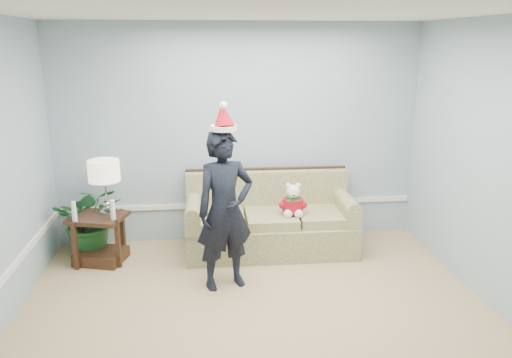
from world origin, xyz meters
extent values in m
cube|color=tan|center=(0.00, 0.00, -0.01)|extent=(4.50, 5.00, 0.02)
cube|color=white|center=(0.00, 0.00, 2.71)|extent=(4.50, 5.00, 0.02)
cube|color=#97B1C1|center=(0.00, 2.51, 1.35)|extent=(4.50, 0.02, 2.70)
cube|color=white|center=(0.00, 2.48, 0.45)|extent=(4.48, 0.03, 0.06)
cube|color=#4F5729|center=(0.34, 2.02, 0.19)|extent=(2.02, 0.90, 0.38)
cube|color=#4F5729|center=(-0.29, 1.97, 0.44)|extent=(0.61, 0.70, 0.11)
cube|color=#4F5729|center=(0.34, 1.97, 0.44)|extent=(0.61, 0.70, 0.11)
cube|color=#4F5729|center=(0.96, 1.97, 0.44)|extent=(0.61, 0.70, 0.11)
cube|color=#4F5729|center=(0.34, 2.34, 0.65)|extent=(2.01, 0.23, 0.53)
cube|color=black|center=(0.34, 2.41, 0.92)|extent=(2.01, 0.10, 0.05)
cube|color=#4F5729|center=(-0.58, 2.02, 0.50)|extent=(0.19, 0.86, 0.23)
cube|color=#4F5729|center=(1.25, 2.02, 0.50)|extent=(0.19, 0.86, 0.23)
cube|color=#3C2516|center=(-1.66, 1.93, 0.54)|extent=(0.69, 0.63, 0.05)
cube|color=#3C2516|center=(-1.66, 1.93, 0.07)|extent=(0.62, 0.56, 0.13)
cube|color=#3C2516|center=(-1.89, 1.75, 0.28)|extent=(0.06, 0.06, 0.56)
cube|color=#3C2516|center=(-1.42, 1.75, 0.28)|extent=(0.06, 0.06, 0.56)
cube|color=#3C2516|center=(-1.89, 2.12, 0.28)|extent=(0.06, 0.06, 0.56)
cube|color=#3C2516|center=(-1.42, 2.12, 0.28)|extent=(0.06, 0.06, 0.56)
cylinder|color=silver|center=(-1.56, 2.00, 0.58)|extent=(0.16, 0.16, 0.03)
sphere|color=silver|center=(-1.56, 2.00, 0.67)|extent=(0.10, 0.10, 0.10)
cylinder|color=silver|center=(-1.56, 2.00, 0.82)|extent=(0.03, 0.03, 0.35)
cylinder|color=beige|center=(-1.56, 2.00, 1.07)|extent=(0.35, 0.35, 0.24)
cylinder|color=silver|center=(-1.87, 1.78, 0.62)|extent=(0.06, 0.06, 0.12)
cylinder|color=white|center=(-1.87, 1.78, 0.73)|extent=(0.05, 0.05, 0.10)
cylinder|color=silver|center=(-1.46, 1.78, 0.62)|extent=(0.06, 0.06, 0.12)
cylinder|color=white|center=(-1.46, 1.78, 0.73)|extent=(0.05, 0.05, 0.10)
imported|color=#1C5726|center=(-1.79, 2.17, 0.43)|extent=(0.84, 0.75, 0.86)
imported|color=black|center=(-0.25, 1.19, 0.82)|extent=(0.69, 0.56, 1.65)
cylinder|color=white|center=(-0.25, 1.19, 1.66)|extent=(0.30, 0.30, 0.05)
cone|color=#AA121B|center=(-0.25, 1.21, 1.79)|extent=(0.26, 0.31, 0.29)
sphere|color=white|center=(-0.25, 1.12, 1.89)|extent=(0.08, 0.08, 0.08)
sphere|color=white|center=(0.58, 1.90, 0.61)|extent=(0.23, 0.23, 0.23)
cylinder|color=#AA121B|center=(0.58, 1.90, 0.61)|extent=(0.27, 0.27, 0.16)
cylinder|color=#126A1D|center=(0.58, 1.90, 0.70)|extent=(0.18, 0.18, 0.03)
sphere|color=white|center=(0.52, 1.80, 0.54)|extent=(0.10, 0.10, 0.10)
sphere|color=white|center=(0.64, 1.80, 0.54)|extent=(0.10, 0.10, 0.10)
sphere|color=white|center=(0.58, 1.89, 0.78)|extent=(0.16, 0.16, 0.16)
sphere|color=black|center=(0.58, 1.79, 0.77)|extent=(0.02, 0.02, 0.02)
sphere|color=white|center=(0.52, 1.90, 0.85)|extent=(0.06, 0.06, 0.06)
sphere|color=white|center=(0.64, 1.90, 0.85)|extent=(0.06, 0.06, 0.06)
camera|label=1|loc=(-0.49, -3.56, 2.47)|focal=35.00mm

